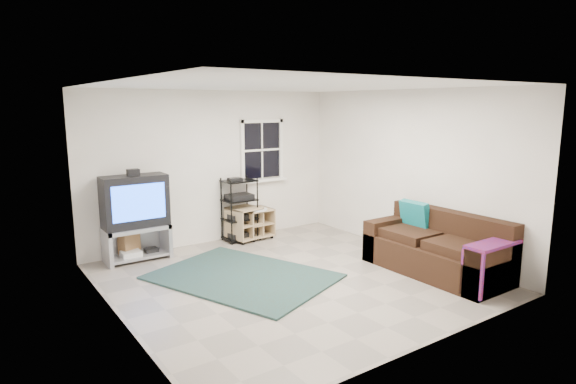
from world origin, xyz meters
TOP-DOWN VIEW (x-y plane):
  - room at (0.95, 2.27)m, footprint 4.60×4.62m
  - tv_unit at (-1.47, 2.04)m, footprint 0.96×0.48m
  - av_rack at (0.36, 2.08)m, footprint 0.56×0.40m
  - side_table_left at (0.41, 2.07)m, footprint 0.59×0.59m
  - side_table_right at (0.69, 2.06)m, footprint 0.50×0.52m
  - sofa at (1.86, -0.98)m, footprint 0.91×2.04m
  - shag_rug at (-0.53, 0.41)m, footprint 2.46×2.83m
  - paper_bag at (-1.56, 2.15)m, footprint 0.34×0.28m

SIDE VIEW (x-z plane):
  - shag_rug at x=-0.53m, z-range 0.00..0.03m
  - paper_bag at x=-1.56m, z-range 0.00..0.42m
  - side_table_right at x=0.69m, z-range 0.03..0.59m
  - side_table_left at x=0.41m, z-range 0.02..0.61m
  - sofa at x=1.86m, z-range -0.14..0.80m
  - av_rack at x=0.36m, z-range -0.07..1.04m
  - tv_unit at x=-1.47m, z-range 0.07..1.48m
  - room at x=0.95m, z-range -0.82..3.78m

